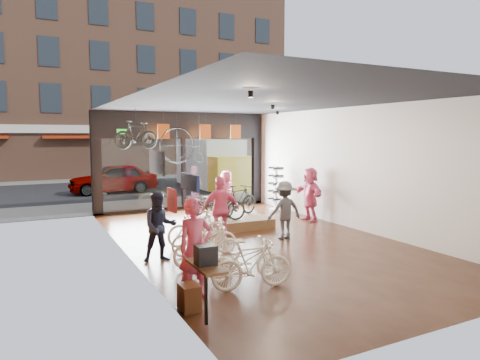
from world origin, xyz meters
TOP-DOWN VIEW (x-y plane):
  - ground_plane at (0.00, 0.00)m, footprint 7.00×12.00m
  - ceiling at (0.00, 0.00)m, footprint 7.00×12.00m
  - wall_left at (-3.52, 0.00)m, footprint 0.04×12.00m
  - wall_right at (3.52, 0.00)m, footprint 0.04×12.00m
  - wall_back at (0.00, -6.02)m, footprint 7.00×0.04m
  - storefront at (0.00, 6.00)m, footprint 7.00×0.26m
  - exit_sign at (-2.40, 5.88)m, footprint 0.35×0.06m
  - street_road at (0.00, 15.00)m, footprint 30.00×18.00m
  - sidewalk_near at (0.00, 7.20)m, footprint 30.00×2.40m
  - sidewalk_far at (0.00, 19.00)m, footprint 30.00×2.00m
  - opposite_building at (0.00, 21.50)m, footprint 26.00×5.00m
  - street_car at (-1.64, 12.00)m, footprint 4.33×1.74m
  - box_truck at (3.63, 11.00)m, footprint 2.27×6.82m
  - floor_bike_1 at (-1.87, -3.21)m, footprint 1.65×0.70m
  - floor_bike_2 at (-1.75, -2.67)m, footprint 1.62×0.71m
  - floor_bike_3 at (-2.10, -1.58)m, footprint 1.61×0.58m
  - floor_bike_4 at (-1.81, -0.65)m, footprint 1.68×0.81m
  - floor_bike_5 at (-1.66, 0.22)m, footprint 1.62×0.55m
  - display_platform at (0.12, 2.03)m, footprint 2.40×1.80m
  - display_bike_left at (-0.45, 1.65)m, footprint 1.85×0.90m
  - display_bike_mid at (0.49, 2.09)m, footprint 1.76×1.06m
  - display_bike_right at (-0.19, 2.67)m, footprint 1.63×0.59m
  - customer_0 at (-2.99, -3.16)m, footprint 0.72×0.53m
  - customer_1 at (-2.92, -0.66)m, footprint 0.86×0.71m
  - customer_2 at (-0.92, 0.34)m, footprint 1.11×0.59m
  - customer_3 at (0.83, -0.12)m, footprint 1.07×0.63m
  - customer_4 at (1.08, 4.28)m, footprint 0.91×0.77m
  - customer_5 at (3.00, 1.66)m, footprint 0.64×1.73m
  - sunglasses_rack at (2.95, 3.79)m, footprint 0.52×0.43m
  - wall_merch at (-3.38, -3.50)m, footprint 0.40×2.40m
  - penny_farthing at (-0.43, 4.62)m, footprint 1.62×0.06m
  - hung_bike at (-2.26, 4.20)m, footprint 1.64×0.84m
  - jersey_left at (-1.02, 5.20)m, footprint 0.45×0.03m
  - jersey_mid at (0.63, 5.20)m, footprint 0.45×0.03m
  - jersey_right at (1.93, 5.20)m, footprint 0.45×0.03m

SIDE VIEW (x-z plane):
  - ground_plane at x=0.00m, z-range -0.04..0.00m
  - street_road at x=0.00m, z-range -0.02..0.00m
  - sidewalk_near at x=0.00m, z-range 0.00..0.12m
  - sidewalk_far at x=0.00m, z-range 0.00..0.12m
  - display_platform at x=0.12m, z-range 0.00..0.30m
  - floor_bike_2 at x=-1.75m, z-range 0.00..0.82m
  - floor_bike_4 at x=-1.81m, z-range 0.00..0.85m
  - floor_bike_3 at x=-2.10m, z-range 0.00..0.95m
  - floor_bike_5 at x=-1.66m, z-range 0.00..0.96m
  - floor_bike_1 at x=-1.87m, z-range 0.00..0.96m
  - display_bike_right at x=-0.19m, z-range 0.30..1.15m
  - street_car at x=-1.64m, z-range 0.00..1.47m
  - display_bike_left at x=-0.45m, z-range 0.30..1.23m
  - customer_4 at x=1.08m, z-range 0.00..1.59m
  - display_bike_mid at x=0.49m, z-range 0.30..1.32m
  - customer_1 at x=-2.92m, z-range 0.00..1.63m
  - customer_3 at x=0.83m, z-range 0.00..1.64m
  - sunglasses_rack at x=2.95m, z-range 0.00..1.73m
  - customer_2 at x=-0.92m, z-range 0.00..1.81m
  - customer_0 at x=-2.99m, z-range 0.00..1.82m
  - customer_5 at x=3.00m, z-range 0.00..1.83m
  - wall_merch at x=-3.38m, z-range 0.00..2.60m
  - box_truck at x=3.63m, z-range 0.00..2.68m
  - wall_left at x=-3.52m, z-range 0.00..3.80m
  - wall_right at x=3.52m, z-range 0.00..3.80m
  - wall_back at x=0.00m, z-range 0.00..3.80m
  - storefront at x=0.00m, z-range 0.00..3.80m
  - penny_farthing at x=-0.43m, z-range 1.85..3.15m
  - hung_bike at x=-2.26m, z-range 2.45..3.40m
  - exit_sign at x=-2.40m, z-range 2.96..3.14m
  - jersey_left at x=-1.02m, z-range 2.77..3.32m
  - jersey_mid at x=0.63m, z-range 2.77..3.32m
  - jersey_right at x=1.93m, z-range 2.77..3.32m
  - ceiling at x=0.00m, z-range 3.80..3.84m
  - opposite_building at x=0.00m, z-range 0.00..14.00m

